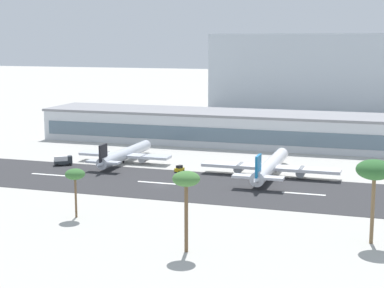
% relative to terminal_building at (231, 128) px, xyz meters
% --- Properties ---
extents(ground_plane, '(1400.00, 1400.00, 0.00)m').
position_rel_terminal_building_xyz_m(ground_plane, '(-1.52, -78.45, -6.54)').
color(ground_plane, '#B2AFA8').
extents(runway_strip, '(800.00, 37.13, 0.08)m').
position_rel_terminal_building_xyz_m(runway_strip, '(-1.52, -75.74, -6.50)').
color(runway_strip, '#2D2D30').
rests_on(runway_strip, ground_plane).
extents(runway_centreline_dash_3, '(12.00, 1.20, 0.01)m').
position_rel_terminal_building_xyz_m(runway_centreline_dash_3, '(-39.76, -75.74, -6.45)').
color(runway_centreline_dash_3, white).
rests_on(runway_centreline_dash_3, runway_strip).
extents(runway_centreline_dash_4, '(12.00, 1.20, 0.01)m').
position_rel_terminal_building_xyz_m(runway_centreline_dash_4, '(-3.43, -75.74, -6.45)').
color(runway_centreline_dash_4, white).
rests_on(runway_centreline_dash_4, runway_strip).
extents(runway_centreline_dash_5, '(12.00, 1.20, 0.01)m').
position_rel_terminal_building_xyz_m(runway_centreline_dash_5, '(39.84, -75.74, -6.45)').
color(runway_centreline_dash_5, white).
rests_on(runway_centreline_dash_5, runway_strip).
extents(terminal_building, '(158.00, 28.71, 13.07)m').
position_rel_terminal_building_xyz_m(terminal_building, '(0.00, 0.00, 0.00)').
color(terminal_building, silver).
rests_on(terminal_building, ground_plane).
extents(distant_hotel_block, '(147.86, 36.31, 45.31)m').
position_rel_terminal_building_xyz_m(distant_hotel_block, '(29.80, 134.51, 16.12)').
color(distant_hotel_block, '#A8B2BC').
rests_on(distant_hotel_block, ground_plane).
extents(airliner_black_tail_gate_0, '(32.54, 43.27, 9.03)m').
position_rel_terminal_building_xyz_m(airliner_black_tail_gate_0, '(-25.14, -50.95, -3.66)').
color(airliner_black_tail_gate_0, silver).
rests_on(airliner_black_tail_gate_0, ground_plane).
extents(airliner_blue_tail_gate_1, '(42.96, 47.85, 9.99)m').
position_rel_terminal_building_xyz_m(airliner_blue_tail_gate_1, '(26.80, -57.43, -3.36)').
color(airliner_blue_tail_gate_1, silver).
rests_on(airliner_blue_tail_gate_1, ground_plane).
extents(service_box_truck_0, '(6.29, 5.42, 3.25)m').
position_rel_terminal_building_xyz_m(service_box_truck_0, '(-42.92, -61.01, -4.75)').
color(service_box_truck_0, '#2D3338').
rests_on(service_box_truck_0, ground_plane).
extents(service_baggage_tug_1, '(2.84, 3.57, 2.20)m').
position_rel_terminal_building_xyz_m(service_baggage_tug_1, '(-2.11, -59.02, -5.49)').
color(service_baggage_tug_1, gold).
rests_on(service_baggage_tug_1, ground_plane).
extents(palm_tree_0, '(5.50, 5.50, 16.50)m').
position_rel_terminal_building_xyz_m(palm_tree_0, '(23.98, -130.47, 7.82)').
color(palm_tree_0, brown).
rests_on(palm_tree_0, ground_plane).
extents(palm_tree_2, '(7.58, 7.58, 17.76)m').
position_rel_terminal_building_xyz_m(palm_tree_2, '(59.02, -113.58, 8.84)').
color(palm_tree_2, brown).
rests_on(palm_tree_2, ground_plane).
extents(palm_tree_3, '(4.74, 4.74, 11.86)m').
position_rel_terminal_building_xyz_m(palm_tree_3, '(-8.79, -115.28, 3.76)').
color(palm_tree_3, brown).
rests_on(palm_tree_3, ground_plane).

